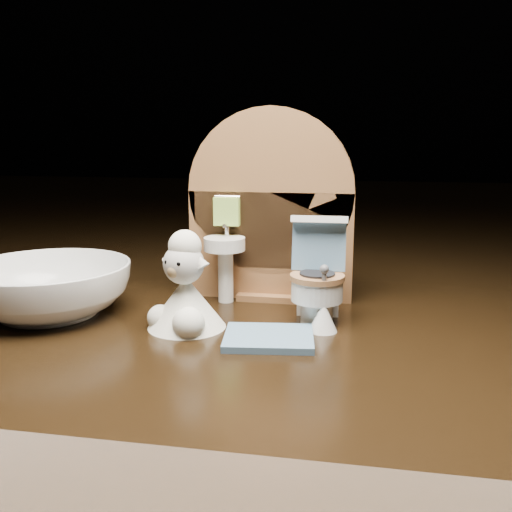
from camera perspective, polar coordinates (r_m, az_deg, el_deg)
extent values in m
cube|color=black|center=(0.42, 0.02, -13.11)|extent=(2.50, 2.50, 0.10)
cube|color=brown|center=(0.45, 1.49, 1.08)|extent=(0.13, 0.02, 0.09)
cylinder|color=brown|center=(0.45, 1.52, 6.47)|extent=(0.13, 0.02, 0.13)
cube|color=brown|center=(0.46, 1.47, -3.83)|extent=(0.05, 0.04, 0.01)
cylinder|color=white|center=(0.45, -3.05, -1.85)|extent=(0.01, 0.01, 0.04)
cylinder|color=white|center=(0.44, -3.18, 1.22)|extent=(0.03, 0.03, 0.01)
cylinder|color=silver|center=(0.45, -2.92, 2.69)|extent=(0.00, 0.00, 0.01)
cube|color=#A4D453|center=(0.44, -2.94, 4.47)|extent=(0.02, 0.01, 0.02)
cube|color=brown|center=(0.44, 5.94, 1.81)|extent=(0.02, 0.01, 0.02)
cylinder|color=beige|center=(0.43, 5.86, 0.89)|extent=(0.02, 0.02, 0.02)
cylinder|color=white|center=(0.40, 6.08, -5.46)|extent=(0.02, 0.02, 0.02)
cylinder|color=white|center=(0.40, 6.11, -3.38)|extent=(0.04, 0.04, 0.02)
cylinder|color=#9C673D|center=(0.39, 6.14, -2.13)|extent=(0.04, 0.04, 0.00)
cube|color=white|center=(0.42, 6.27, -2.81)|extent=(0.03, 0.01, 0.05)
cube|color=slate|center=(0.41, 6.32, 1.18)|extent=(0.04, 0.01, 0.04)
cube|color=white|center=(0.40, 6.36, 3.66)|extent=(0.04, 0.01, 0.01)
cylinder|color=#90C63D|center=(0.41, 7.54, 0.94)|extent=(0.01, 0.01, 0.01)
cube|color=slate|center=(0.37, 1.28, -8.18)|extent=(0.06, 0.05, 0.00)
cone|color=white|center=(0.39, 6.73, -5.98)|extent=(0.02, 0.02, 0.02)
cylinder|color=#59595B|center=(0.38, 6.80, -3.22)|extent=(0.00, 0.00, 0.03)
sphere|color=#59595B|center=(0.38, 6.85, -1.32)|extent=(0.01, 0.01, 0.01)
cone|color=white|center=(0.39, -6.98, -4.56)|extent=(0.05, 0.05, 0.04)
sphere|color=white|center=(0.38, -6.76, -6.69)|extent=(0.02, 0.02, 0.02)
sphere|color=white|center=(0.40, -9.55, -6.10)|extent=(0.02, 0.02, 0.02)
sphere|color=beige|center=(0.38, -7.25, -0.79)|extent=(0.03, 0.03, 0.03)
sphere|color=#9F8257|center=(0.38, -8.15, -1.47)|extent=(0.01, 0.01, 0.01)
sphere|color=white|center=(0.38, -7.13, 0.96)|extent=(0.02, 0.02, 0.02)
cone|color=beige|center=(0.39, -8.55, -0.01)|extent=(0.01, 0.01, 0.01)
cone|color=beige|center=(0.38, -5.59, -0.42)|extent=(0.01, 0.01, 0.01)
sphere|color=black|center=(0.38, -8.89, -0.63)|extent=(0.00, 0.00, 0.00)
sphere|color=black|center=(0.37, -7.71, -0.80)|extent=(0.00, 0.00, 0.00)
imported|color=white|center=(0.44, -20.09, -3.16)|extent=(0.13, 0.13, 0.04)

